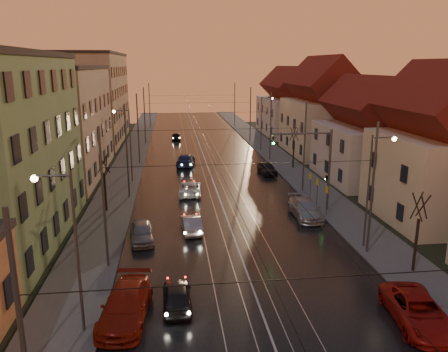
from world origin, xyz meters
name	(u,v)px	position (x,y,z in m)	size (l,w,h in m)	color
ground	(273,345)	(0.00, 0.00, 0.00)	(160.00, 160.00, 0.00)	black
road	(205,160)	(0.00, 40.00, 0.02)	(16.00, 120.00, 0.04)	black
sidewalk_left	(129,162)	(-10.00, 40.00, 0.07)	(4.00, 120.00, 0.15)	#4C4C4C
sidewalk_right	(278,158)	(10.00, 40.00, 0.07)	(4.00, 120.00, 0.15)	#4C4C4C
tram_rail_0	(189,161)	(-2.20, 40.00, 0.06)	(0.06, 120.00, 0.03)	gray
tram_rail_1	(200,160)	(-0.77, 40.00, 0.06)	(0.06, 120.00, 0.03)	gray
tram_rail_2	(211,160)	(0.77, 40.00, 0.06)	(0.06, 120.00, 0.03)	gray
tram_rail_3	(222,160)	(2.20, 40.00, 0.06)	(0.06, 120.00, 0.03)	gray
apartment_left_2	(54,124)	(-17.50, 34.00, 6.00)	(10.00, 20.00, 12.00)	tan
apartment_left_3	(91,99)	(-17.50, 58.00, 7.00)	(10.00, 24.00, 14.00)	#9D8B65
house_right_1	(439,155)	(17.00, 15.00, 5.45)	(8.67, 10.20, 10.80)	beige
house_right_2	(368,138)	(17.00, 28.00, 4.64)	(9.18, 12.24, 9.20)	beige
house_right_3	(322,113)	(17.00, 43.00, 5.80)	(9.18, 14.28, 11.50)	beige
house_right_4	(289,107)	(17.00, 61.00, 5.05)	(9.18, 16.32, 10.00)	beige
catenary_pole_l_1	(104,200)	(-8.60, 9.00, 4.50)	(0.16, 0.16, 9.00)	#595B60
catenary_pole_r_1	(372,190)	(8.60, 9.00, 4.50)	(0.16, 0.16, 9.00)	#595B60
catenary_pole_l_2	(127,152)	(-8.60, 24.00, 4.50)	(0.16, 0.16, 9.00)	#595B60
catenary_pole_r_2	(304,148)	(8.60, 24.00, 4.50)	(0.16, 0.16, 9.00)	#595B60
catenary_pole_l_3	(138,129)	(-8.60, 39.00, 4.50)	(0.16, 0.16, 9.00)	#595B60
catenary_pole_r_3	(271,127)	(8.60, 39.00, 4.50)	(0.16, 0.16, 9.00)	#595B60
catenary_pole_l_4	(145,116)	(-8.60, 54.00, 4.50)	(0.16, 0.16, 9.00)	#595B60
catenary_pole_r_4	(250,115)	(8.60, 54.00, 4.50)	(0.16, 0.16, 9.00)	#595B60
catenary_pole_l_5	(150,106)	(-8.60, 72.00, 4.50)	(0.16, 0.16, 9.00)	#595B60
catenary_pole_r_5	(235,105)	(8.60, 72.00, 4.50)	(0.16, 0.16, 9.00)	#595B60
street_lamp_0	(69,238)	(-9.10, 2.00, 4.89)	(1.75, 0.32, 8.00)	#595B60
street_lamp_1	(373,180)	(9.10, 10.00, 4.89)	(1.75, 0.32, 8.00)	#595B60
street_lamp_2	(127,138)	(-9.10, 30.00, 4.89)	(1.75, 0.32, 8.00)	#595B60
street_lamp_3	(263,118)	(9.10, 46.00, 4.89)	(1.75, 0.32, 8.00)	#595B60
traffic_light_mast	(318,160)	(7.99, 18.00, 4.60)	(5.30, 0.32, 7.20)	#595B60
bare_tree_0	(105,185)	(-10.20, 20.00, 2.49)	(1.09, 1.09, 5.11)	black
bare_tree_1	(417,235)	(10.20, 6.00, 2.49)	(1.09, 1.09, 5.11)	black
bare_tree_2	(294,149)	(10.40, 34.00, 2.49)	(1.09, 1.09, 5.11)	black
driving_car_0	(177,296)	(-4.33, 3.82, 0.64)	(1.50, 3.74, 1.27)	black
driving_car_1	(191,224)	(-3.07, 14.45, 0.64)	(1.36, 3.91, 1.29)	#9FA0A4
driving_car_2	(190,188)	(-2.70, 24.41, 0.64)	(2.13, 4.62, 1.29)	silver
driving_car_3	(186,160)	(-2.70, 37.29, 0.75)	(2.10, 5.17, 1.50)	navy
driving_car_4	(176,136)	(-3.63, 56.97, 0.65)	(1.53, 3.81, 1.30)	black
parked_left_2	(126,305)	(-6.90, 2.93, 0.78)	(2.18, 5.37, 1.56)	maroon
parked_left_3	(141,232)	(-6.75, 13.06, 0.69)	(1.63, 4.06, 1.38)	gray
parked_right_0	(418,311)	(7.43, 0.78, 0.72)	(2.40, 5.21, 1.45)	#AE1611
parked_right_1	(305,209)	(6.60, 16.62, 0.74)	(2.08, 5.11, 1.48)	#A9A9AF
parked_right_2	(267,168)	(6.63, 31.74, 0.70)	(1.65, 4.11, 1.40)	black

